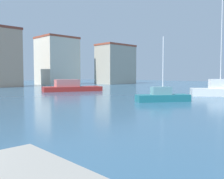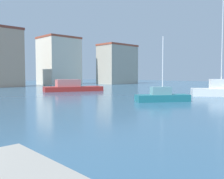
{
  "view_description": "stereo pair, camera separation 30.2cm",
  "coord_description": "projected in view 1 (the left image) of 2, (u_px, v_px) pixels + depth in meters",
  "views": [
    {
      "loc": [
        0.52,
        -6.2,
        2.53
      ],
      "look_at": [
        19.04,
        13.01,
        0.95
      ],
      "focal_mm": 39.72,
      "sensor_mm": 36.0,
      "label": 1
    },
    {
      "loc": [
        0.74,
        -6.41,
        2.53
      ],
      "look_at": [
        19.04,
        13.01,
        0.95
      ],
      "focal_mm": 39.72,
      "sensor_mm": 36.0,
      "label": 2
    }
  ],
  "objects": [
    {
      "name": "warehouse_block",
      "position": [
        57.0,
        61.0,
        64.95
      ],
      "size": [
        9.13,
        8.47,
        12.35
      ],
      "color": "beige",
      "rests_on": "ground"
    },
    {
      "name": "motorboat_red_outer_mooring",
      "position": [
        71.0,
        87.0,
        38.27
      ],
      "size": [
        9.38,
        5.96,
        1.82
      ],
      "color": "#B22823",
      "rests_on": "water"
    },
    {
      "name": "water",
      "position": [
        46.0,
        96.0,
        29.01
      ],
      "size": [
        160.0,
        160.0,
        0.0
      ],
      "primitive_type": "plane",
      "color": "#38607F",
      "rests_on": "ground"
    },
    {
      "name": "waterfront_apartments",
      "position": [
        116.0,
        64.0,
        69.96
      ],
      "size": [
        10.61,
        6.52,
        11.01
      ],
      "color": "#B2A893",
      "rests_on": "ground"
    },
    {
      "name": "sailboat_white_far_right",
      "position": [
        220.0,
        90.0,
        29.44
      ],
      "size": [
        5.76,
        6.64,
        11.42
      ],
      "color": "white",
      "rests_on": "water"
    },
    {
      "name": "sailboat_teal_distant_north",
      "position": [
        162.0,
        96.0,
        23.48
      ],
      "size": [
        5.1,
        4.01,
        6.11
      ],
      "color": "#1E707A",
      "rests_on": "water"
    }
  ]
}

